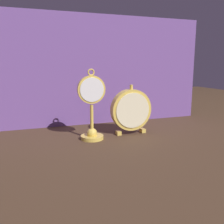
{
  "coord_description": "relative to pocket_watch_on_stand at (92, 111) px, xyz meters",
  "views": [
    {
      "loc": [
        -0.37,
        -0.95,
        0.32
      ],
      "look_at": [
        0.0,
        0.08,
        0.11
      ],
      "focal_mm": 40.0,
      "sensor_mm": 36.0,
      "label": 1
    }
  ],
  "objects": [
    {
      "name": "ground_plane",
      "position": [
        0.1,
        -0.05,
        -0.12
      ],
      "size": [
        4.0,
        4.0,
        0.0
      ],
      "primitive_type": "plane",
      "color": "#422D1E"
    },
    {
      "name": "fabric_backdrop_drape",
      "position": [
        0.1,
        0.28,
        0.16
      ],
      "size": [
        1.22,
        0.01,
        0.57
      ],
      "primitive_type": "cube",
      "color": "#6B478E",
      "rests_on": "ground_plane"
    },
    {
      "name": "pocket_watch_on_stand",
      "position": [
        0.0,
        0.0,
        0.0
      ],
      "size": [
        0.12,
        0.1,
        0.3
      ],
      "color": "gold",
      "rests_on": "ground_plane"
    },
    {
      "name": "mantel_clock_silver",
      "position": [
        0.19,
        0.02,
        -0.01
      ],
      "size": [
        0.19,
        0.04,
        0.23
      ],
      "color": "gold",
      "rests_on": "ground_plane"
    }
  ]
}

